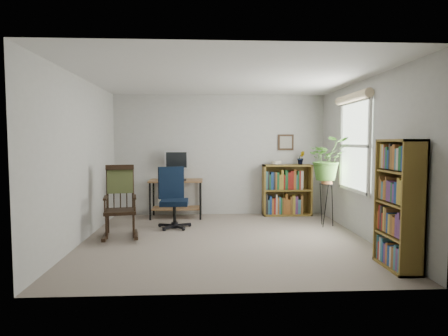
{
  "coord_description": "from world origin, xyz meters",
  "views": [
    {
      "loc": [
        -0.3,
        -5.51,
        1.46
      ],
      "look_at": [
        0.0,
        0.4,
        1.05
      ],
      "focal_mm": 30.0,
      "sensor_mm": 36.0,
      "label": 1
    }
  ],
  "objects": [
    {
      "name": "wall_left",
      "position": [
        -2.1,
        0.0,
        1.2
      ],
      "size": [
        0.0,
        4.0,
        2.4
      ],
      "primitive_type": "cube",
      "color": "#B1B0AC",
      "rests_on": "ground"
    },
    {
      "name": "wall_right",
      "position": [
        2.1,
        0.0,
        1.2
      ],
      "size": [
        0.0,
        4.0,
        2.4
      ],
      "primitive_type": "cube",
      "color": "#B1B0AC",
      "rests_on": "ground"
    },
    {
      "name": "rocking_chair",
      "position": [
        -1.59,
        0.19,
        0.56
      ],
      "size": [
        0.76,
        1.06,
        1.13
      ],
      "primitive_type": null,
      "rotation": [
        0.0,
        0.0,
        0.19
      ],
      "color": "black",
      "rests_on": "floor"
    },
    {
      "name": "potted_plant_small",
      "position": [
        1.61,
        1.83,
        1.07
      ],
      "size": [
        0.13,
        0.24,
        0.11
      ],
      "primitive_type": "imported",
      "color": "#396624",
      "rests_on": "low_bookshelf"
    },
    {
      "name": "desk",
      "position": [
        -0.86,
        1.7,
        0.37
      ],
      "size": [
        1.02,
        0.56,
        0.73
      ],
      "primitive_type": null,
      "color": "olive",
      "rests_on": "floor"
    },
    {
      "name": "floor",
      "position": [
        0.0,
        0.0,
        0.0
      ],
      "size": [
        4.2,
        4.0,
        0.0
      ],
      "primitive_type": "cube",
      "color": "gray",
      "rests_on": "ground"
    },
    {
      "name": "wall_front",
      "position": [
        0.0,
        -2.0,
        1.2
      ],
      "size": [
        4.2,
        0.0,
        2.4
      ],
      "primitive_type": "cube",
      "color": "#B1B0AC",
      "rests_on": "ground"
    },
    {
      "name": "low_bookshelf",
      "position": [
        1.33,
        1.82,
        0.51
      ],
      "size": [
        0.96,
        0.32,
        1.01
      ],
      "primitive_type": null,
      "color": "olive",
      "rests_on": "floor"
    },
    {
      "name": "window",
      "position": [
        2.06,
        0.3,
        1.4
      ],
      "size": [
        0.12,
        1.2,
        1.5
      ],
      "primitive_type": null,
      "color": "silver",
      "rests_on": "wall_right"
    },
    {
      "name": "framed_picture",
      "position": [
        1.33,
        1.97,
        1.46
      ],
      "size": [
        0.32,
        0.04,
        0.32
      ],
      "primitive_type": null,
      "color": "black",
      "rests_on": "wall_back"
    },
    {
      "name": "ceiling",
      "position": [
        0.0,
        0.0,
        2.4
      ],
      "size": [
        4.2,
        4.0,
        0.0
      ],
      "primitive_type": "cube",
      "color": "silver",
      "rests_on": "ground"
    },
    {
      "name": "wall_back",
      "position": [
        0.0,
        2.0,
        1.2
      ],
      "size": [
        4.2,
        0.0,
        2.4
      ],
      "primitive_type": "cube",
      "color": "#B1B0AC",
      "rests_on": "ground"
    },
    {
      "name": "keyboard",
      "position": [
        -0.86,
        1.58,
        0.75
      ],
      "size": [
        0.4,
        0.15,
        0.02
      ],
      "primitive_type": "cube",
      "color": "black",
      "rests_on": "desk"
    },
    {
      "name": "spider_plant",
      "position": [
        1.8,
        0.81,
        1.53
      ],
      "size": [
        1.69,
        1.88,
        1.46
      ],
      "primitive_type": "imported",
      "color": "#396624",
      "rests_on": "plant_stand"
    },
    {
      "name": "monitor",
      "position": [
        -0.86,
        1.84,
        1.01
      ],
      "size": [
        0.46,
        0.16,
        0.56
      ],
      "primitive_type": null,
      "color": "silver",
      "rests_on": "desk"
    },
    {
      "name": "plant_stand",
      "position": [
        1.8,
        0.81,
        0.43
      ],
      "size": [
        0.32,
        0.32,
        0.87
      ],
      "primitive_type": null,
      "rotation": [
        0.0,
        0.0,
        -0.42
      ],
      "color": "black",
      "rests_on": "floor"
    },
    {
      "name": "tall_bookshelf",
      "position": [
        1.92,
        -1.37,
        0.75
      ],
      "size": [
        0.28,
        0.65,
        1.5
      ],
      "primitive_type": null,
      "color": "olive",
      "rests_on": "floor"
    },
    {
      "name": "office_chair",
      "position": [
        -0.82,
        0.81,
        0.53
      ],
      "size": [
        0.73,
        0.73,
        1.05
      ],
      "primitive_type": null,
      "rotation": [
        0.0,
        0.0,
        0.34
      ],
      "color": "black",
      "rests_on": "floor"
    }
  ]
}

